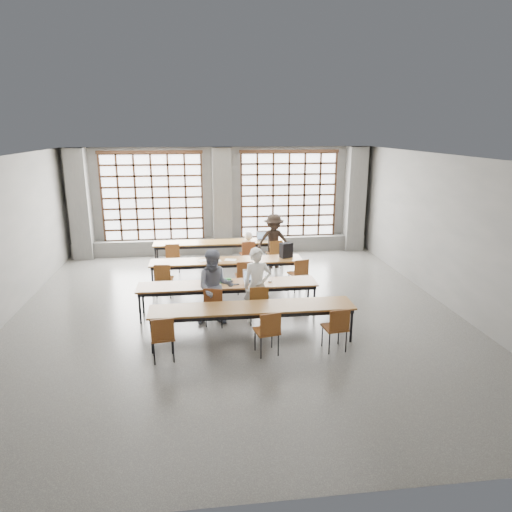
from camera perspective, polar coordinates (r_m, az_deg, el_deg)
The scene contains 40 objects.
floor at distance 10.51m, azimuth -2.53°, elevation -7.16°, with size 11.00×11.00×0.00m, color #51514E.
ceiling at distance 9.71m, azimuth -2.78°, elevation 12.25°, with size 11.00×11.00×0.00m, color silver.
wall_back at distance 15.36m, azimuth -4.30°, elevation 6.92°, with size 10.00×10.00×0.00m, color #5C5C5A.
wall_front at distance 4.83m, azimuth 2.72°, elevation -13.21°, with size 10.00×10.00×0.00m, color #5C5C5A.
wall_right at distance 11.48m, azimuth 23.12°, elevation 2.71°, with size 11.00×11.00×0.00m, color #5C5C5A.
column_left at distance 15.52m, azimuth -21.16°, elevation 6.01°, with size 0.60×0.55×3.50m, color #595956.
column_mid at distance 15.08m, azimuth -4.24°, elevation 6.76°, with size 0.60×0.55×3.50m, color #595956.
column_right at distance 15.95m, azimuth 12.24°, elevation 6.94°, with size 0.60×0.55×3.50m, color #595956.
window_left at distance 15.31m, azimuth -12.80°, elevation 7.12°, with size 3.32×0.12×3.00m.
window_right at distance 15.53m, azimuth 4.10°, elevation 7.59°, with size 3.32×0.12×3.00m.
sill_ledge at distance 15.46m, azimuth -4.15°, elevation 1.31°, with size 9.80×0.35×0.50m, color #595956.
desk_row_a at distance 14.03m, azimuth -4.57°, elevation 1.55°, with size 4.00×0.70×0.73m.
desk_row_b at distance 12.06m, azimuth -3.68°, elevation -0.79°, with size 4.00×0.70×0.73m.
desk_row_c at distance 10.25m, azimuth -3.52°, elevation -3.80°, with size 4.00×0.70×0.73m.
desk_row_d at distance 8.96m, azimuth -0.45°, elevation -6.71°, with size 4.00×0.70×0.73m.
chair_back_left at distance 13.47m, azimuth -10.37°, elevation 0.18°, with size 0.44×0.44×0.88m.
chair_back_mid at distance 13.51m, azimuth -1.01°, elevation 0.49°, with size 0.45×0.46×0.88m.
chair_back_right at distance 13.62m, azimuth 2.37°, elevation 0.60°, with size 0.48×0.49×0.88m.
chair_mid_left at distance 11.52m, azimuth -11.49°, elevation -2.55°, with size 0.47×0.47×0.88m.
chair_mid_centre at distance 11.53m, azimuth -1.47°, elevation -2.22°, with size 0.43×0.44×0.88m.
chair_mid_right at distance 11.75m, azimuth 5.43°, elevation -1.94°, with size 0.51×0.52×0.88m.
chair_front_left at distance 9.70m, azimuth -5.18°, elevation -5.81°, with size 0.52×0.53×0.88m.
chair_front_right at distance 9.76m, azimuth 0.28°, elevation -5.59°, with size 0.43×0.44×0.88m.
chair_near_left at distance 8.42m, azimuth -11.59°, elevation -9.55°, with size 0.47×0.48×0.88m.
chair_near_mid at distance 8.47m, azimuth 1.53°, elevation -9.05°, with size 0.50×0.50×0.88m.
chair_near_right at distance 8.74m, azimuth 10.04°, elevation -8.48°, with size 0.47×0.47×0.88m.
student_male at distance 9.78m, azimuth 0.17°, elevation -3.73°, with size 0.60×0.40×1.66m, color white.
student_female at distance 9.72m, azimuth -5.12°, elevation -3.94°, with size 0.80×0.63×1.65m, color #1A274E.
student_back at distance 13.67m, azimuth 2.24°, elevation 1.87°, with size 1.06×0.61×1.63m, color black.
laptop_front at distance 10.36m, azimuth -0.56°, elevation -2.82°, with size 0.38×0.33×0.26m.
laptop_back at distance 14.23m, azimuth 0.84°, elevation 2.33°, with size 0.36×0.31×0.26m.
mouse at distance 10.30m, azimuth 1.76°, elevation -3.18°, with size 0.10×0.06×0.04m, color white.
green_box at distance 10.29m, azimuth -3.84°, elevation -3.08°, with size 0.25×0.09×0.09m, color green.
phone at distance 10.15m, azimuth -2.48°, elevation -3.56°, with size 0.13×0.06×0.01m, color black.
paper_sheet_a at distance 12.07m, azimuth -6.54°, elevation -0.52°, with size 0.30×0.21×0.00m, color white.
paper_sheet_b at distance 11.98m, azimuth -5.10°, elevation -0.60°, with size 0.30×0.21×0.00m, color silver.
paper_sheet_c at distance 12.05m, azimuth -3.21°, elevation -0.47°, with size 0.30×0.21×0.00m, color white.
backpack at distance 12.23m, azimuth 3.79°, elevation 0.73°, with size 0.32×0.20×0.40m, color black.
plastic_bag at distance 14.10m, azimuth -0.94°, elevation 2.54°, with size 0.26×0.21×0.29m, color white.
red_pouch at distance 8.51m, azimuth -11.61°, elevation -9.55°, with size 0.20×0.08×0.06m, color maroon.
Camera 1 is at (-0.75, -9.66, 4.08)m, focal length 32.00 mm.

